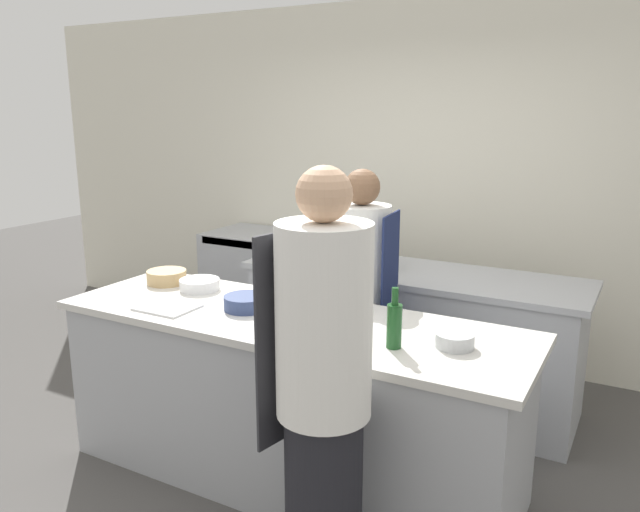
{
  "coord_description": "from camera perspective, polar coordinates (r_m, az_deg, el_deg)",
  "views": [
    {
      "loc": [
        1.63,
        -2.61,
        1.97
      ],
      "look_at": [
        0.0,
        0.35,
        1.17
      ],
      "focal_mm": 35.0,
      "sensor_mm": 36.0,
      "label": 1
    }
  ],
  "objects": [
    {
      "name": "cup",
      "position": [
        2.9,
        0.64,
        -6.95
      ],
      "size": [
        0.1,
        0.1,
        0.09
      ],
      "color": "#B2382D",
      "rests_on": "prep_counter"
    },
    {
      "name": "bottle_olive_oil",
      "position": [
        3.34,
        3.88,
        -3.6
      ],
      "size": [
        0.07,
        0.07,
        0.2
      ],
      "color": "silver",
      "rests_on": "prep_counter"
    },
    {
      "name": "wall_back",
      "position": [
        5.04,
        9.87,
        6.62
      ],
      "size": [
        8.0,
        0.06,
        2.8
      ],
      "color": "silver",
      "rests_on": "ground_plane"
    },
    {
      "name": "bottle_wine",
      "position": [
        2.94,
        -3.6,
        -5.99
      ],
      "size": [
        0.06,
        0.06,
        0.2
      ],
      "color": "black",
      "rests_on": "prep_counter"
    },
    {
      "name": "ground_plane",
      "position": [
        3.65,
        -2.81,
        -19.37
      ],
      "size": [
        16.0,
        16.0,
        0.0
      ],
      "primitive_type": "plane",
      "color": "#4C4947"
    },
    {
      "name": "stockpot",
      "position": [
        4.17,
        5.11,
        0.39
      ],
      "size": [
        0.25,
        0.25,
        0.24
      ],
      "color": "#A8AAAF",
      "rests_on": "pass_counter"
    },
    {
      "name": "chef_at_stove",
      "position": [
        3.79,
        3.76,
        -4.41
      ],
      "size": [
        0.38,
        0.36,
        1.64
      ],
      "rotation": [
        0.0,
        0.0,
        -1.46
      ],
      "color": "black",
      "rests_on": "ground_plane"
    },
    {
      "name": "bottle_vinegar",
      "position": [
        2.82,
        6.81,
        -6.2
      ],
      "size": [
        0.07,
        0.07,
        0.28
      ],
      "color": "#19471E",
      "rests_on": "prep_counter"
    },
    {
      "name": "oven_range",
      "position": [
        5.52,
        -5.61,
        -2.59
      ],
      "size": [
        0.83,
        0.64,
        0.93
      ],
      "color": "#A8AAAF",
      "rests_on": "ground_plane"
    },
    {
      "name": "chef_at_prep_near",
      "position": [
        2.47,
        0.28,
        -12.62
      ],
      "size": [
        0.41,
        0.39,
        1.78
      ],
      "rotation": [
        0.0,
        0.0,
        1.37
      ],
      "color": "black",
      "rests_on": "ground_plane"
    },
    {
      "name": "bowl_wooden_salad",
      "position": [
        3.95,
        -13.84,
        -1.86
      ],
      "size": [
        0.24,
        0.24,
        0.08
      ],
      "color": "tan",
      "rests_on": "prep_counter"
    },
    {
      "name": "bowl_ceramic_blue",
      "position": [
        3.37,
        -6.79,
        -4.25
      ],
      "size": [
        0.24,
        0.24,
        0.08
      ],
      "color": "navy",
      "rests_on": "prep_counter"
    },
    {
      "name": "bowl_mixing_large",
      "position": [
        3.77,
        -10.95,
        -2.57
      ],
      "size": [
        0.24,
        0.24,
        0.07
      ],
      "color": "white",
      "rests_on": "prep_counter"
    },
    {
      "name": "prep_counter",
      "position": [
        3.43,
        -2.9,
        -12.84
      ],
      "size": [
        2.53,
        0.81,
        0.92
      ],
      "color": "#A8AAAF",
      "rests_on": "ground_plane"
    },
    {
      "name": "bowl_prep_small",
      "position": [
        2.9,
        12.24,
        -7.53
      ],
      "size": [
        0.17,
        0.17,
        0.07
      ],
      "color": "#B7BABC",
      "rests_on": "prep_counter"
    },
    {
      "name": "pass_counter",
      "position": [
        4.32,
        8.22,
        -7.25
      ],
      "size": [
        2.27,
        0.71,
        0.92
      ],
      "color": "#A8AAAF",
      "rests_on": "ground_plane"
    },
    {
      "name": "cutting_board",
      "position": [
        3.47,
        -13.78,
        -4.58
      ],
      "size": [
        0.3,
        0.24,
        0.01
      ],
      "color": "white",
      "rests_on": "prep_counter"
    }
  ]
}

